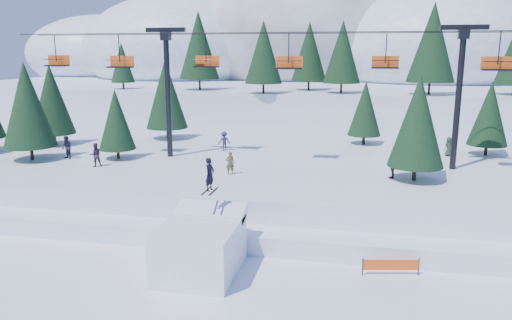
% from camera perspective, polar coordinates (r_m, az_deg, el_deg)
% --- Properties ---
extents(ground, '(160.00, 160.00, 0.00)m').
position_cam_1_polar(ground, '(23.56, -4.90, -15.53)').
color(ground, white).
rests_on(ground, ground).
extents(mid_shelf, '(70.00, 22.00, 2.50)m').
position_cam_1_polar(mid_shelf, '(39.62, 2.51, -1.89)').
color(mid_shelf, white).
rests_on(mid_shelf, ground).
extents(berm, '(70.00, 6.00, 1.10)m').
position_cam_1_polar(berm, '(30.43, -0.58, -7.72)').
color(berm, white).
rests_on(berm, ground).
extents(mountain_ridge, '(119.00, 61.15, 26.46)m').
position_cam_1_polar(mountain_ridge, '(93.92, 5.03, 11.52)').
color(mountain_ridge, white).
rests_on(mountain_ridge, ground).
extents(jump_kicker, '(3.76, 5.12, 5.63)m').
position_cam_1_polar(jump_kicker, '(25.64, -6.34, -9.75)').
color(jump_kicker, white).
rests_on(jump_kicker, ground).
extents(chairlift, '(46.00, 3.21, 10.28)m').
position_cam_1_polar(chairlift, '(38.37, 3.79, 9.84)').
color(chairlift, black).
rests_on(chairlift, mid_shelf).
extents(conifer_stand, '(64.02, 17.35, 9.92)m').
position_cam_1_polar(conifer_stand, '(38.81, 7.44, 6.44)').
color(conifer_stand, black).
rests_on(conifer_stand, mid_shelf).
extents(distant_skiers, '(31.18, 10.45, 1.85)m').
position_cam_1_polar(distant_skiers, '(39.19, -5.29, 1.08)').
color(distant_skiers, '#3F283E').
rests_on(distant_skiers, mid_shelf).
extents(banner_near, '(2.81, 0.61, 0.90)m').
position_cam_1_polar(banner_near, '(26.32, 15.15, -11.52)').
color(banner_near, black).
rests_on(banner_near, ground).
extents(banner_far, '(2.85, 0.23, 0.90)m').
position_cam_1_polar(banner_far, '(27.96, 23.81, -10.73)').
color(banner_far, black).
rests_on(banner_far, ground).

